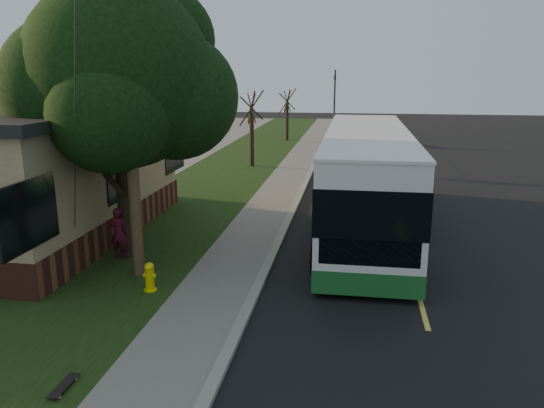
{
  "coord_description": "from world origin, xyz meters",
  "views": [
    {
      "loc": [
        2.29,
        -11.67,
        5.38
      ],
      "look_at": [
        -0.09,
        3.6,
        1.5
      ],
      "focal_mm": 35.0,
      "sensor_mm": 36.0,
      "label": 1
    }
  ],
  "objects": [
    {
      "name": "bare_tree_near",
      "position": [
        -3.5,
        18.0,
        2.15
      ],
      "size": [
        1.38,
        1.21,
        4.31
      ],
      "color": "black",
      "rests_on": "grass_verge"
    },
    {
      "name": "traffic_signal",
      "position": [
        0.5,
        34.0,
        3.16
      ],
      "size": [
        0.18,
        0.22,
        5.5
      ],
      "color": "#2D2D30",
      "rests_on": "ground"
    },
    {
      "name": "curb",
      "position": [
        0.0,
        10.0,
        0.06
      ],
      "size": [
        0.25,
        80.0,
        0.12
      ],
      "primitive_type": "cube",
      "color": "gray",
      "rests_on": "ground"
    },
    {
      "name": "utility_pole",
      "position": [
        -3.31,
        0.99,
        4.63
      ],
      "size": [
        2.86,
        3.21,
        9.07
      ],
      "color": "#473321",
      "rests_on": "ground"
    },
    {
      "name": "skateboarder",
      "position": [
        -4.39,
        2.2,
        0.82
      ],
      "size": [
        0.56,
        0.37,
        1.5
      ],
      "primitive_type": "imported",
      "rotation": [
        0.0,
        0.0,
        3.12
      ],
      "color": "#531024",
      "rests_on": "grass_verge"
    },
    {
      "name": "distant_car",
      "position": [
        2.71,
        28.9,
        0.67
      ],
      "size": [
        1.68,
        3.98,
        1.34
      ],
      "primitive_type": "imported",
      "rotation": [
        0.0,
        0.0,
        0.02
      ],
      "color": "black",
      "rests_on": "ground"
    },
    {
      "name": "transit_bus",
      "position": [
        2.73,
        6.54,
        1.84
      ],
      "size": [
        2.95,
        12.77,
        3.45
      ],
      "color": "silver",
      "rests_on": "ground"
    },
    {
      "name": "sidewalk",
      "position": [
        -1.0,
        10.0,
        0.04
      ],
      "size": [
        2.0,
        80.0,
        0.08
      ],
      "primitive_type": "cube",
      "color": "slate",
      "rests_on": "ground"
    },
    {
      "name": "bare_tree_far",
      "position": [
        -3.0,
        30.0,
        2.0
      ],
      "size": [
        1.38,
        1.21,
        4.03
      ],
      "color": "black",
      "rests_on": "grass_verge"
    },
    {
      "name": "dumpster",
      "position": [
        -8.21,
        9.73,
        0.69
      ],
      "size": [
        1.62,
        1.36,
        1.29
      ],
      "color": "black",
      "rests_on": "building_lot"
    },
    {
      "name": "fire_hydrant",
      "position": [
        -2.6,
        0.0,
        0.43
      ],
      "size": [
        0.32,
        0.32,
        0.74
      ],
      "color": "yellow",
      "rests_on": "grass_verge"
    },
    {
      "name": "ground",
      "position": [
        0.0,
        0.0,
        0.0
      ],
      "size": [
        120.0,
        120.0,
        0.0
      ],
      "primitive_type": "plane",
      "color": "black",
      "rests_on": "ground"
    },
    {
      "name": "leafy_tree",
      "position": [
        -4.17,
        2.65,
        5.17
      ],
      "size": [
        6.3,
        6.0,
        7.8
      ],
      "color": "black",
      "rests_on": "grass_verge"
    },
    {
      "name": "skateboard_main",
      "position": [
        -2.5,
        -4.24,
        0.12
      ],
      "size": [
        0.19,
        0.77,
        0.07
      ],
      "color": "black",
      "rests_on": "grass_verge"
    },
    {
      "name": "road",
      "position": [
        4.0,
        10.0,
        0.01
      ],
      "size": [
        8.0,
        80.0,
        0.01
      ],
      "primitive_type": "cube",
      "color": "black",
      "rests_on": "ground"
    },
    {
      "name": "grass_verge",
      "position": [
        -4.5,
        10.0,
        0.04
      ],
      "size": [
        5.0,
        80.0,
        0.07
      ],
      "primitive_type": "cube",
      "color": "black",
      "rests_on": "ground"
    }
  ]
}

